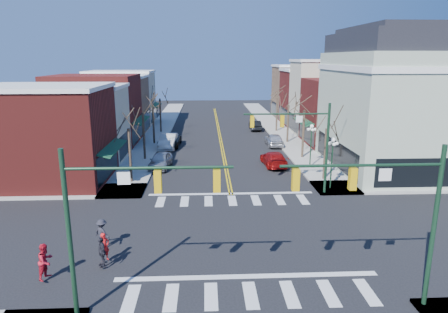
{
  "coord_description": "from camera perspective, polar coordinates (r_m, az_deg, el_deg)",
  "views": [
    {
      "loc": [
        -1.96,
        -22.22,
        10.49
      ],
      "look_at": [
        -0.51,
        8.82,
        2.8
      ],
      "focal_mm": 32.0,
      "sensor_mm": 36.0,
      "label": 1
    }
  ],
  "objects": [
    {
      "name": "tree_right_d",
      "position": [
        58.7,
        7.54,
        5.94
      ],
      "size": [
        0.24,
        0.24,
        4.97
      ],
      "primitive_type": "cylinder",
      "color": "#382B21",
      "rests_on": "ground"
    },
    {
      "name": "traffic_mast_near_left",
      "position": [
        16.31,
        -15.32,
        -7.39
      ],
      "size": [
        6.6,
        0.28,
        7.2
      ],
      "color": "#14331E",
      "rests_on": "ground"
    },
    {
      "name": "car_right_mid",
      "position": [
        49.15,
        7.17,
        2.4
      ],
      "size": [
        1.87,
        4.61,
        1.57
      ],
      "primitive_type": "imported",
      "rotation": [
        0.0,
        0.0,
        3.15
      ],
      "color": "silver",
      "rests_on": "ground"
    },
    {
      "name": "car_left_far",
      "position": [
        48.86,
        -7.78,
        2.25
      ],
      "size": [
        2.72,
        5.39,
        1.46
      ],
      "primitive_type": "imported",
      "rotation": [
        0.0,
        0.0,
        -0.06
      ],
      "color": "black",
      "rests_on": "ground"
    },
    {
      "name": "traffic_mast_near_right",
      "position": [
        17.59,
        22.91,
        -6.43
      ],
      "size": [
        6.6,
        0.28,
        7.2
      ],
      "color": "#14331E",
      "rests_on": "ground"
    },
    {
      "name": "tree_right_a",
      "position": [
        35.75,
        14.24,
        0.24
      ],
      "size": [
        0.24,
        0.24,
        4.62
      ],
      "primitive_type": "cylinder",
      "color": "#382B21",
      "rests_on": "ground"
    },
    {
      "name": "bldg_right_tan",
      "position": [
        73.58,
        11.19,
        8.97
      ],
      "size": [
        10.0,
        8.0,
        9.0
      ],
      "primitive_type": "cube",
      "color": "#926D50",
      "rests_on": "ground"
    },
    {
      "name": "bldg_right_brick_a",
      "position": [
        51.46,
        17.27,
        6.03
      ],
      "size": [
        10.0,
        8.5,
        8.0
      ],
      "primitive_type": "cube",
      "color": "maroon",
      "rests_on": "ground"
    },
    {
      "name": "tree_left_d",
      "position": [
        58.14,
        -9.07,
        5.78
      ],
      "size": [
        0.24,
        0.24,
        4.9
      ],
      "primitive_type": "cylinder",
      "color": "#382B21",
      "rests_on": "ground"
    },
    {
      "name": "pedestrian_red_a",
      "position": [
        22.22,
        -16.7,
        -12.26
      ],
      "size": [
        0.64,
        0.66,
        1.53
      ],
      "primitive_type": "imported",
      "rotation": [
        0.0,
        0.0,
        0.85
      ],
      "color": "red",
      "rests_on": "sidewalk_left"
    },
    {
      "name": "victorian_corner",
      "position": [
        41.28,
        24.1,
        7.37
      ],
      "size": [
        12.25,
        14.25,
        13.3
      ],
      "color": "#A7B59D",
      "rests_on": "ground"
    },
    {
      "name": "bldg_left_stucco_a",
      "position": [
        44.38,
        -20.47,
        4.28
      ],
      "size": [
        10.0,
        7.0,
        7.5
      ],
      "primitive_type": "cube",
      "color": "beige",
      "rests_on": "ground"
    },
    {
      "name": "lamppost_midblock",
      "position": [
        39.31,
        12.36,
        2.53
      ],
      "size": [
        0.36,
        0.36,
        4.33
      ],
      "color": "#14331E",
      "rests_on": "ground"
    },
    {
      "name": "tree_right_b",
      "position": [
        43.23,
        11.24,
        3.1
      ],
      "size": [
        0.24,
        0.24,
        5.18
      ],
      "primitive_type": "cylinder",
      "color": "#382B21",
      "rests_on": "ground"
    },
    {
      "name": "sidewalk_right",
      "position": [
        44.79,
        11.23,
        0.18
      ],
      "size": [
        3.5,
        70.0,
        0.15
      ],
      "primitive_type": "cube",
      "color": "#9E9B93",
      "rests_on": "ground"
    },
    {
      "name": "car_right_far",
      "position": [
        59.88,
        4.46,
        4.46
      ],
      "size": [
        1.53,
        4.35,
        1.43
      ],
      "primitive_type": "imported",
      "rotation": [
        0.0,
        0.0,
        3.14
      ],
      "color": "black",
      "rests_on": "ground"
    },
    {
      "name": "pedestrian_dark_a",
      "position": [
        21.7,
        -17.07,
        -12.87
      ],
      "size": [
        0.78,
        1.0,
        1.58
      ],
      "primitive_type": "imported",
      "rotation": [
        0.0,
        0.0,
        -1.08
      ],
      "color": "black",
      "rests_on": "sidewalk_left"
    },
    {
      "name": "car_right_near",
      "position": [
        40.03,
        7.12,
        -0.34
      ],
      "size": [
        2.33,
        5.08,
        1.44
      ],
      "primitive_type": "imported",
      "rotation": [
        0.0,
        0.0,
        3.21
      ],
      "color": "#9C0E0E",
      "rests_on": "ground"
    },
    {
      "name": "tree_left_a",
      "position": [
        34.8,
        -13.27,
        0.04
      ],
      "size": [
        0.24,
        0.24,
        4.76
      ],
      "primitive_type": "cylinder",
      "color": "#382B21",
      "rests_on": "ground"
    },
    {
      "name": "ground",
      "position": [
        24.65,
        2.18,
        -11.3
      ],
      "size": [
        160.0,
        160.0,
        0.0
      ],
      "primitive_type": "plane",
      "color": "black",
      "rests_on": "ground"
    },
    {
      "name": "bldg_left_brick_a",
      "position": [
        37.14,
        -24.04,
        2.62
      ],
      "size": [
        10.0,
        8.5,
        8.0
      ],
      "primitive_type": "cube",
      "color": "maroon",
      "rests_on": "ground"
    },
    {
      "name": "bldg_left_brick_b",
      "position": [
        51.91,
        -17.9,
        6.33
      ],
      "size": [
        10.0,
        9.0,
        8.5
      ],
      "primitive_type": "cube",
      "color": "maroon",
      "rests_on": "ground"
    },
    {
      "name": "tree_left_c",
      "position": [
        50.32,
        -10.03,
        4.29
      ],
      "size": [
        0.24,
        0.24,
        4.55
      ],
      "primitive_type": "cylinder",
      "color": "#382B21",
      "rests_on": "ground"
    },
    {
      "name": "tree_left_b",
      "position": [
        42.48,
        -11.37,
        2.81
      ],
      "size": [
        0.24,
        0.24,
        5.04
      ],
      "primitive_type": "cylinder",
      "color": "#382B21",
      "rests_on": "ground"
    },
    {
      "name": "bldg_left_stucco_b",
      "position": [
        67.41,
        -14.41,
        8.03
      ],
      "size": [
        10.0,
        8.0,
        8.2
      ],
      "primitive_type": "cube",
      "color": "beige",
      "rests_on": "ground"
    },
    {
      "name": "traffic_mast_far_right",
      "position": [
        31.1,
        11.35,
        2.91
      ],
      "size": [
        6.6,
        0.28,
        7.2
      ],
      "color": "#14331E",
      "rests_on": "ground"
    },
    {
      "name": "car_left_near",
      "position": [
        39.47,
        -9.06,
        -0.53
      ],
      "size": [
        2.25,
        4.68,
        1.54
      ],
      "primitive_type": "imported",
      "rotation": [
        0.0,
        0.0,
        -0.1
      ],
      "color": "#A5A6AA",
      "rests_on": "ground"
    },
    {
      "name": "car_left_mid",
      "position": [
        47.87,
        -7.96,
        2.16
      ],
      "size": [
        2.14,
        5.33,
        1.72
      ],
      "primitive_type": "imported",
      "rotation": [
        0.0,
        0.0,
        -0.06
      ],
      "color": "silver",
      "rests_on": "ground"
    },
    {
      "name": "bldg_left_tan",
      "position": [
        59.9,
        -15.86,
        7.06
      ],
      "size": [
        10.0,
        7.5,
        7.8
      ],
      "primitive_type": "cube",
      "color": "#926D50",
      "rests_on": "ground"
    },
    {
      "name": "tree_right_c",
      "position": [
        50.95,
        9.11,
        4.6
      ],
      "size": [
        0.24,
        0.24,
        4.83
      ],
      "primitive_type": "cylinder",
      "color": "#382B21",
      "rests_on": "ground"
    },
    {
      "name": "pedestrian_red_b",
      "position": [
        21.49,
        -24.13,
        -13.48
      ],
      "size": [
        0.92,
        1.04,
        1.79
      ],
      "primitive_type": "imported",
      "rotation": [
        0.0,
        0.0,
        1.25
      ],
      "color": "red",
      "rests_on": "sidewalk_left"
    },
    {
      "name": "pedestrian_dark_b",
      "position": [
        23.81,
        -17.02,
        -10.38
      ],
      "size": [
        1.19,
        1.06,
        1.59
      ],
      "primitive_type": "imported",
      "rotation": [
        0.0,
        0.0,
        2.57
      ],
      "color": "black",
      "rests_on": "sidewalk_left"
    },
    {
      "name": "bldg_right_brick_b",
      "position": [
        65.89,
        12.82,
        8.12
      ],
      "size": [
        10.0,
        8.0,
        8.5
      ],
      "primitive_type": "cube",
      "color": "maroon",
      "rests_on": "ground"
    },
    {
      "name": "lamppost_corner",
      "position": [
        33.22,
        15.2,
        0.31
      ],
      "size": [
        0.36,
        0.36,
        4.33
      ],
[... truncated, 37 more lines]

